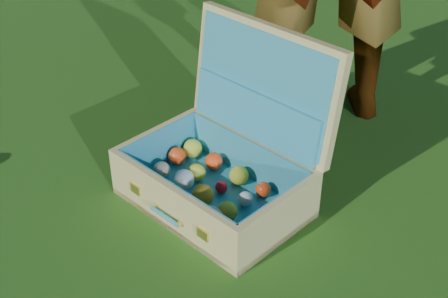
% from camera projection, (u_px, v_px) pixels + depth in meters
% --- Properties ---
extents(ground, '(60.00, 60.00, 0.00)m').
position_uv_depth(ground, '(163.00, 237.00, 1.77)').
color(ground, '#215114').
rests_on(ground, ground).
extents(suitcase, '(0.63, 0.57, 0.51)m').
position_uv_depth(suitcase, '(229.00, 155.00, 1.86)').
color(suitcase, '#DAC675').
rests_on(suitcase, ground).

